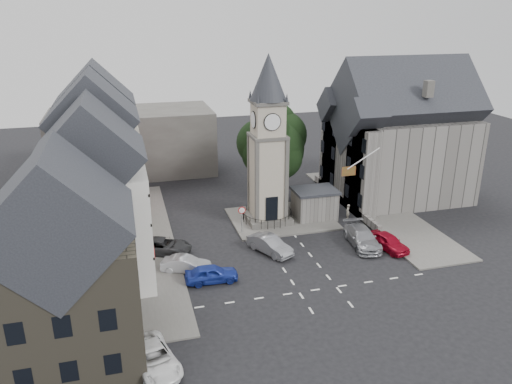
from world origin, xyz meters
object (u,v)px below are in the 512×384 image
object	(u,v)px
stone_shelter	(314,204)
car_east_red	(388,242)
car_west_blue	(212,274)
pedestrian	(348,211)
clock_tower	(268,142)

from	to	relation	value
stone_shelter	car_east_red	xyz separation A→B (m)	(3.70, -8.28, -0.84)
car_west_blue	pedestrian	world-z (taller)	pedestrian
stone_shelter	pedestrian	bearing A→B (deg)	-17.98
clock_tower	stone_shelter	bearing A→B (deg)	-5.84
car_west_blue	stone_shelter	bearing A→B (deg)	-49.59
clock_tower	car_east_red	bearing A→B (deg)	-45.89
stone_shelter	car_east_red	world-z (taller)	stone_shelter
clock_tower	pedestrian	bearing A→B (deg)	-10.83
car_east_red	car_west_blue	bearing A→B (deg)	171.92
clock_tower	car_west_blue	world-z (taller)	clock_tower
pedestrian	stone_shelter	bearing A→B (deg)	-60.45
stone_shelter	car_east_red	bearing A→B (deg)	-65.92
clock_tower	car_west_blue	size ratio (longest dim) A/B	3.98
pedestrian	car_west_blue	bearing A→B (deg)	-13.18
car_west_blue	pedestrian	distance (m)	17.77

